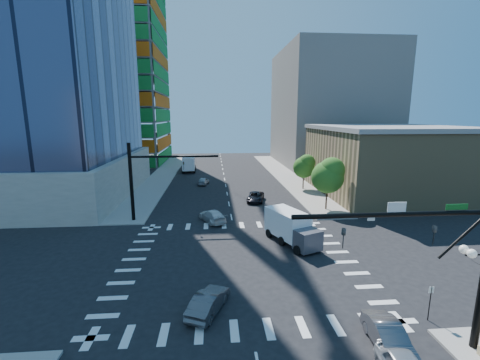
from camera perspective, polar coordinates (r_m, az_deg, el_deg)
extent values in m
plane|color=black|center=(28.13, -0.14, -14.15)|extent=(160.00, 160.00, 0.00)
cube|color=silver|center=(28.13, -0.14, -14.14)|extent=(20.00, 20.00, 0.01)
cube|color=gray|center=(67.98, 7.70, 1.05)|extent=(5.00, 60.00, 0.15)
cube|color=gray|center=(67.23, -13.60, 0.72)|extent=(5.00, 60.00, 0.15)
cube|color=gray|center=(58.29, -33.32, 0.48)|extent=(30.00, 30.00, 6.00)
cube|color=#17812F|center=(89.12, -13.73, 19.04)|extent=(0.12, 24.00, 49.00)
cube|color=#C7560B|center=(79.90, -24.71, 19.29)|extent=(24.00, 0.12, 49.00)
cube|color=#927D54|center=(54.94, 24.83, 2.87)|extent=(20.00, 22.00, 10.00)
cube|color=gray|center=(54.51, 25.30, 8.38)|extent=(20.50, 22.50, 0.60)
cube|color=slate|center=(85.41, 15.52, 12.22)|extent=(24.00, 30.00, 28.00)
cylinder|color=black|center=(16.85, 26.00, -5.53)|extent=(10.00, 0.24, 0.24)
cylinder|color=black|center=(19.22, 35.08, -7.91)|extent=(2.50, 0.14, 2.50)
imported|color=black|center=(18.26, 31.17, -8.41)|extent=(0.16, 0.20, 1.00)
imported|color=black|center=(16.09, 17.86, -9.81)|extent=(0.16, 0.20, 1.00)
cube|color=white|center=(16.76, 26.10, -4.38)|extent=(0.90, 0.04, 0.50)
cube|color=#0C561B|center=(18.48, 34.13, -3.97)|extent=(1.10, 0.04, 0.28)
cylinder|color=black|center=(20.08, 36.50, -10.65)|extent=(1.20, 0.08, 0.08)
sphere|color=white|center=(19.87, 34.99, -10.06)|extent=(0.44, 0.44, 0.44)
sphere|color=white|center=(19.52, 35.93, -10.54)|extent=(0.44, 0.44, 0.44)
cylinder|color=black|center=(38.74, -18.78, -0.36)|extent=(0.40, 0.40, 9.00)
cylinder|color=black|center=(37.36, -11.59, 4.11)|extent=(10.00, 0.24, 0.24)
imported|color=black|center=(37.40, -10.00, 2.48)|extent=(0.16, 0.20, 1.00)
cylinder|color=#382316|center=(43.28, 15.09, -3.53)|extent=(0.20, 0.20, 2.27)
sphere|color=#1C5416|center=(42.61, 15.30, 0.49)|extent=(4.16, 4.16, 4.16)
sphere|color=#427727|center=(42.31, 16.01, 1.72)|extent=(3.25, 3.25, 3.25)
cylinder|color=#382316|center=(54.53, 11.16, -0.50)|extent=(0.20, 0.20, 1.92)
sphere|color=#1C5416|center=(54.06, 11.27, 2.21)|extent=(3.52, 3.52, 3.52)
sphere|color=#427727|center=(53.76, 11.80, 3.03)|extent=(2.75, 2.75, 2.75)
cylinder|color=black|center=(23.43, 30.65, -18.38)|extent=(0.06, 0.06, 2.20)
cube|color=silver|center=(23.02, 30.89, -16.42)|extent=(0.30, 0.03, 0.40)
imported|color=#56565C|center=(20.32, 24.91, -24.03)|extent=(1.72, 4.25, 1.37)
imported|color=black|center=(46.20, 2.79, -3.01)|extent=(3.22, 5.12, 1.32)
imported|color=silver|center=(37.59, -4.92, -6.38)|extent=(3.67, 5.11, 1.38)
imported|color=#A4A7AB|center=(57.70, -6.51, -0.19)|extent=(2.23, 3.96, 1.27)
imported|color=#454549|center=(21.56, -5.63, -20.75)|extent=(2.90, 4.29, 1.34)
cube|color=white|center=(31.20, 9.42, -8.07)|extent=(3.96, 5.29, 2.49)
cube|color=#46464E|center=(31.41, 9.38, -9.14)|extent=(2.69, 2.43, 1.82)
cube|color=white|center=(71.79, -9.04, 3.14)|extent=(2.71, 5.41, 2.78)
cube|color=#46464E|center=(71.90, -9.03, 2.59)|extent=(2.51, 1.99, 2.03)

